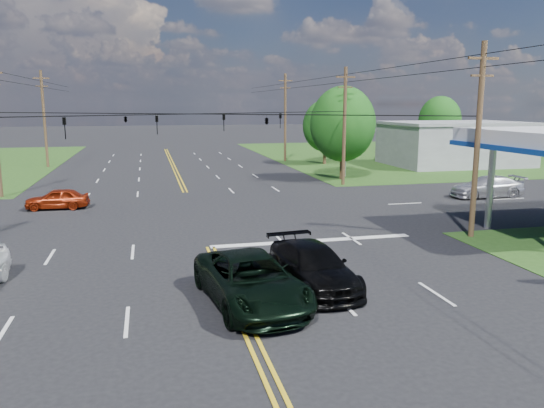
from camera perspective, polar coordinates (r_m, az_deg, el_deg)
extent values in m
plane|color=black|center=(32.66, -8.29, -1.02)|extent=(280.00, 280.00, 0.00)
cube|color=#214616|center=(74.45, 17.28, 5.15)|extent=(46.00, 48.00, 0.03)
cube|color=silver|center=(25.93, 4.41, -4.01)|extent=(10.00, 0.50, 0.02)
cube|color=slate|center=(61.47, 19.00, 6.04)|extent=(14.00, 10.00, 4.40)
cylinder|color=#A5A5AA|center=(30.41, 22.45, 1.86)|extent=(0.36, 0.36, 4.65)
cylinder|color=#3E2C1A|center=(27.80, 21.23, 6.23)|extent=(0.28, 0.28, 9.50)
cube|color=#3E2C1A|center=(27.82, 21.79, 14.35)|extent=(1.60, 0.12, 0.12)
cube|color=#3E2C1A|center=(27.77, 21.68, 12.71)|extent=(1.20, 0.10, 0.10)
cylinder|color=#3E2C1A|center=(43.82, 7.79, 8.22)|extent=(0.28, 0.28, 9.50)
cube|color=#3E2C1A|center=(43.84, 7.92, 13.38)|extent=(1.60, 0.12, 0.12)
cube|color=#3E2C1A|center=(43.81, 7.90, 12.33)|extent=(1.20, 0.10, 0.10)
cylinder|color=#3E2C1A|center=(60.79, -23.29, 8.35)|extent=(0.28, 0.28, 10.00)
cube|color=#3E2C1A|center=(60.83, -23.59, 12.30)|extent=(1.60, 0.12, 0.12)
cube|color=#3E2C1A|center=(60.80, -23.53, 11.55)|extent=(1.20, 0.10, 0.10)
cylinder|color=#3E2C1A|center=(61.92, 1.43, 9.23)|extent=(0.28, 0.28, 10.00)
cube|color=#3E2C1A|center=(61.96, 1.45, 13.12)|extent=(1.60, 0.12, 0.12)
cube|color=#3E2C1A|center=(61.93, 1.44, 12.38)|extent=(1.20, 0.10, 0.10)
imported|color=black|center=(27.68, -21.39, 7.60)|extent=(0.17, 0.21, 1.05)
imported|color=black|center=(30.47, -12.27, 8.30)|extent=(0.17, 0.21, 1.05)
imported|color=black|center=(33.68, -5.20, 8.71)|extent=(0.17, 0.21, 1.05)
imported|color=black|center=(37.54, 0.90, 8.95)|extent=(0.17, 0.21, 1.05)
imported|color=black|center=(34.62, -15.48, 8.88)|extent=(1.24, 0.26, 0.50)
imported|color=black|center=(29.93, -0.58, 9.03)|extent=(1.24, 0.26, 0.50)
cylinder|color=black|center=(33.83, 14.85, 14.30)|extent=(0.04, 100.00, 0.04)
cylinder|color=black|center=(33.79, 14.80, 13.29)|extent=(0.04, 100.00, 0.04)
cylinder|color=#3E2C1A|center=(47.20, 7.53, 4.62)|extent=(0.36, 0.36, 3.30)
ellipsoid|color=#164311|center=(46.98, 7.63, 8.53)|extent=(5.70, 5.70, 6.60)
cylinder|color=#3E2C1A|center=(59.31, 5.69, 5.67)|extent=(0.36, 0.36, 2.86)
ellipsoid|color=#164311|center=(59.13, 5.74, 8.37)|extent=(4.94, 4.94, 5.72)
cylinder|color=#3E2C1A|center=(72.11, 17.46, 6.20)|extent=(0.36, 0.36, 3.08)
ellipsoid|color=#164311|center=(71.96, 17.59, 8.59)|extent=(5.32, 5.32, 6.16)
imported|color=black|center=(17.72, -2.26, -8.21)|extent=(3.52, 6.26, 1.65)
imported|color=black|center=(19.40, 4.40, -6.72)|extent=(2.66, 5.50, 1.54)
imported|color=maroon|center=(36.29, -22.10, 0.52)|extent=(3.91, 1.72, 1.31)
imported|color=silver|center=(40.85, 22.10, 1.73)|extent=(5.33, 2.31, 1.53)
cylinder|color=#A5A5AA|center=(48.91, 7.93, 7.41)|extent=(0.20, 0.20, 7.72)
cube|color=yellow|center=(48.84, 8.03, 11.23)|extent=(2.13, 0.30, 1.06)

